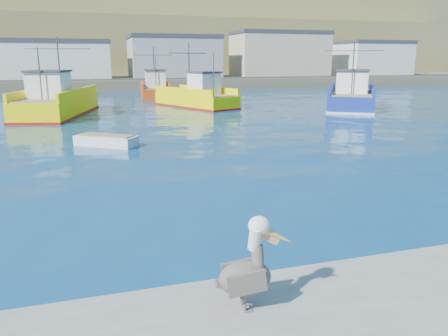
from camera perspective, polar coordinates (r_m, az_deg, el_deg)
name	(u,v)px	position (r m, az deg, el deg)	size (l,w,h in m)	color
ground	(274,232)	(12.35, 6.49, -8.25)	(260.00, 260.00, 0.00)	#072953
dock_bollards	(367,259)	(9.66, 18.17, -11.26)	(36.20, 0.20, 0.30)	#4C4C4C
far_shore	(104,42)	(119.81, -15.43, 15.60)	(200.00, 81.00, 24.00)	brown
trawler_yellow_a	(57,103)	(40.06, -21.01, 7.98)	(6.92, 12.72, 6.62)	#F8E400
trawler_yellow_b	(197,97)	(44.25, -3.55, 9.20)	(7.09, 10.33, 6.32)	#F8E400
trawler_blue	(351,97)	(44.98, 16.24, 8.88)	(9.77, 11.98, 6.56)	navy
boat_orange	(155,88)	(56.83, -8.98, 10.22)	(4.75, 9.35, 6.18)	#C6400E
skiff_mid	(106,142)	(25.02, -15.14, 3.36)	(3.50, 3.02, 0.75)	silver
pelican	(248,270)	(7.56, 3.14, -13.17)	(1.35, 0.63, 1.66)	#595451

